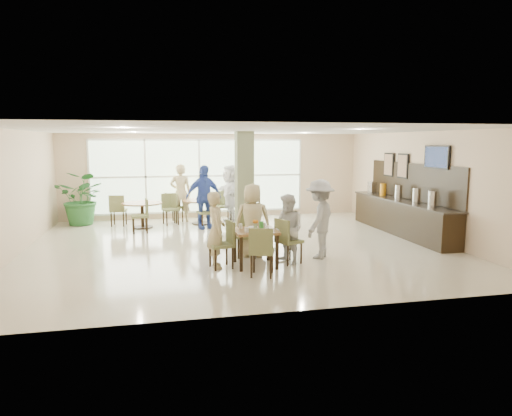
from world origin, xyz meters
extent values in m
plane|color=beige|center=(0.00, 0.00, 0.00)|extent=(10.00, 10.00, 0.00)
plane|color=white|center=(0.00, 0.00, 2.80)|extent=(10.00, 10.00, 0.00)
plane|color=beige|center=(0.00, 4.50, 1.40)|extent=(10.00, 0.00, 10.00)
plane|color=beige|center=(0.00, -4.50, 1.40)|extent=(10.00, 0.00, 10.00)
plane|color=beige|center=(-5.00, 0.00, 1.40)|extent=(0.00, 9.00, 9.00)
plane|color=beige|center=(5.00, 0.00, 1.40)|extent=(0.00, 9.00, 9.00)
plane|color=silver|center=(-0.50, 4.47, 1.40)|extent=(7.00, 0.00, 7.00)
cube|color=#707753|center=(0.40, 1.20, 1.40)|extent=(0.45, 0.45, 2.80)
cube|color=brown|center=(0.04, -1.86, 0.72)|extent=(0.86, 0.86, 0.05)
cube|color=black|center=(-0.32, -2.23, 0.35)|extent=(0.06, 0.06, 0.70)
cube|color=black|center=(0.40, -2.23, 0.35)|extent=(0.06, 0.06, 0.70)
cube|color=black|center=(-0.32, -1.50, 0.35)|extent=(0.06, 0.06, 0.70)
cube|color=black|center=(0.40, -1.50, 0.35)|extent=(0.06, 0.06, 0.70)
cylinder|color=brown|center=(-2.34, 2.97, 0.73)|extent=(1.17, 1.17, 0.04)
cylinder|color=black|center=(-2.34, 2.97, 0.35)|extent=(0.10, 0.10, 0.71)
cylinder|color=black|center=(-2.34, 2.97, 0.01)|extent=(0.60, 0.60, 0.03)
cylinder|color=brown|center=(-0.57, 3.27, 0.73)|extent=(1.16, 1.16, 0.04)
cylinder|color=black|center=(-0.57, 3.27, 0.35)|extent=(0.10, 0.10, 0.71)
cylinder|color=black|center=(-0.57, 3.27, 0.01)|extent=(0.60, 0.60, 0.03)
cylinder|color=white|center=(0.27, -1.64, 0.80)|extent=(0.08, 0.08, 0.10)
cylinder|color=white|center=(-0.23, -1.68, 0.80)|extent=(0.08, 0.08, 0.10)
cylinder|color=white|center=(0.22, -2.13, 0.80)|extent=(0.08, 0.08, 0.10)
cylinder|color=white|center=(-0.18, -2.09, 0.80)|extent=(0.08, 0.08, 0.10)
cylinder|color=white|center=(-0.04, -2.15, 0.76)|extent=(0.20, 0.20, 0.01)
cylinder|color=white|center=(0.05, -1.59, 0.76)|extent=(0.20, 0.20, 0.01)
cylinder|color=white|center=(0.33, -1.91, 0.76)|extent=(0.20, 0.20, 0.01)
cylinder|color=#99B27F|center=(0.04, -1.86, 0.81)|extent=(0.07, 0.07, 0.12)
sphere|color=orange|center=(0.07, -1.86, 0.92)|extent=(0.07, 0.07, 0.07)
sphere|color=orange|center=(0.03, -1.84, 0.92)|extent=(0.07, 0.07, 0.07)
sphere|color=orange|center=(0.03, -1.89, 0.92)|extent=(0.07, 0.07, 0.07)
cube|color=green|center=(0.19, -1.76, 0.82)|extent=(0.10, 0.06, 0.15)
cube|color=black|center=(4.68, 0.50, 0.45)|extent=(0.60, 4.60, 0.90)
cube|color=black|center=(4.68, 0.50, 0.92)|extent=(0.64, 4.70, 0.04)
cube|color=black|center=(4.97, 0.50, 1.45)|extent=(0.04, 4.60, 1.00)
cylinder|color=silver|center=(4.68, -0.90, 1.14)|extent=(0.20, 0.20, 0.40)
cylinder|color=silver|center=(4.68, -0.20, 1.14)|extent=(0.20, 0.20, 0.40)
cylinder|color=silver|center=(4.68, 0.70, 1.14)|extent=(0.20, 0.20, 0.40)
cylinder|color=orange|center=(4.68, 1.60, 1.12)|extent=(0.18, 0.18, 0.36)
cube|color=silver|center=(4.68, 2.30, 1.12)|extent=(0.18, 0.30, 0.36)
cube|color=black|center=(4.94, -0.60, 2.15)|extent=(0.06, 1.00, 0.58)
cube|color=#7F99CC|center=(4.92, -0.60, 2.15)|extent=(0.01, 0.92, 0.50)
cube|color=black|center=(4.95, 1.00, 1.85)|extent=(0.04, 0.55, 0.70)
cube|color=brown|center=(4.92, 1.00, 1.85)|extent=(0.01, 0.47, 0.62)
cube|color=black|center=(4.95, 1.80, 1.85)|extent=(0.04, 0.55, 0.70)
cube|color=brown|center=(4.92, 1.80, 1.85)|extent=(0.01, 0.47, 0.62)
imported|color=#27632B|center=(-4.13, 3.85, 0.82)|extent=(1.87, 1.87, 1.63)
imported|color=#C6B684|center=(-0.75, -1.82, 0.77)|extent=(0.39, 0.58, 1.55)
imported|color=#C6B684|center=(0.15, -1.11, 0.82)|extent=(0.87, 0.59, 1.63)
imported|color=white|center=(0.75, -1.85, 0.73)|extent=(0.80, 0.87, 1.46)
imported|color=#AAABAD|center=(1.55, -1.51, 0.86)|extent=(1.19, 1.27, 1.72)
imported|color=#3C57B5|center=(-0.57, 2.47, 0.93)|extent=(1.22, 0.90, 1.86)
imported|color=white|center=(0.36, 3.35, 0.91)|extent=(0.92, 1.76, 1.82)
imported|color=#C6B684|center=(-1.17, 3.77, 0.92)|extent=(0.72, 0.51, 1.85)
camera|label=1|loc=(-1.88, -10.79, 2.52)|focal=32.00mm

